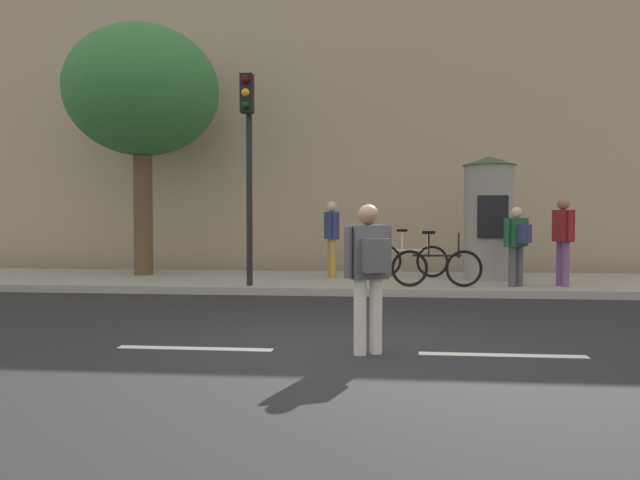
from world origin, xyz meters
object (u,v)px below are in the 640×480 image
Objects in this scene: pedestrian_with_bag at (332,233)px; bicycle_upright at (409,260)px; pedestrian_in_light_jacket at (369,266)px; pedestrian_in_red_top at (563,234)px; bicycle_leaning at (437,267)px; poster_column at (489,217)px; street_tree at (142,92)px; traffic_light at (248,144)px; pedestrian_with_backpack at (517,239)px.

pedestrian_with_bag is 0.97× the size of bicycle_upright.
pedestrian_in_red_top is at bearing 58.76° from pedestrian_in_light_jacket.
bicycle_upright is (-0.46, 2.07, 0.00)m from bicycle_leaning.
poster_column is 2.26m from bicycle_leaning.
bicycle_leaning is at bearing 78.29° from pedestrian_in_light_jacket.
street_tree is 10.01m from pedestrian_in_light_jacket.
street_tree is at bearing -179.11° from bicycle_upright.
pedestrian_with_bag is at bearing -2.89° from street_tree.
traffic_light reaches higher than bicycle_upright.
bicycle_upright is (3.21, 2.34, -2.40)m from traffic_light.
pedestrian_with_backpack reaches higher than pedestrian_in_light_jacket.
pedestrian_with_backpack is (8.25, -1.78, -3.36)m from street_tree.
street_tree is at bearing 177.11° from pedestrian_with_bag.
pedestrian_with_bag reaches higher than bicycle_upright.
pedestrian_in_light_jacket is at bearing -95.21° from bicycle_upright.
traffic_light is at bearing -143.92° from bicycle_upright.
poster_column is 1.54× the size of pedestrian_in_red_top.
poster_column reaches higher than pedestrian_in_light_jacket.
pedestrian_in_light_jacket reaches higher than bicycle_upright.
pedestrian_in_red_top reaches higher than pedestrian_with_backpack.
pedestrian_with_backpack reaches higher than bicycle_leaning.
poster_column is 1.52m from pedestrian_with_backpack.
bicycle_upright is at bearing 150.11° from pedestrian_in_red_top.
pedestrian_in_light_jacket is (2.51, -5.35, -1.97)m from traffic_light.
street_tree is 5.56m from pedestrian_with_bag.
poster_column reaches higher than pedestrian_with_bag.
pedestrian_with_bag reaches higher than bicycle_leaning.
street_tree is (-3.01, 2.24, 1.50)m from traffic_light.
poster_column is 1.73× the size of pedestrian_with_backpack.
bicycle_leaning is at bearing 4.20° from traffic_light.
traffic_light reaches higher than pedestrian_with_bag.
street_tree reaches higher than pedestrian_with_bag.
pedestrian_in_red_top is at bearing -9.86° from street_tree.
street_tree is 9.08m from pedestrian_with_backpack.
pedestrian_in_light_jacket is at bearing -81.97° from pedestrian_with_bag.
pedestrian_with_backpack is 2.81m from bicycle_upright.
street_tree is 7.99m from bicycle_leaning.
poster_column is 8.46m from street_tree.
bicycle_leaning is (2.21, -1.75, -0.61)m from pedestrian_with_bag.
traffic_light is at bearing 115.10° from pedestrian_in_light_jacket.
bicycle_leaning is at bearing -16.43° from street_tree.
bicycle_upright is at bearing 10.50° from pedestrian_with_bag.
traffic_light reaches higher than bicycle_leaning.
bicycle_upright is (-2.94, 1.69, -0.65)m from pedestrian_in_red_top.
bicycle_upright is (6.22, 0.10, -3.90)m from street_tree.
street_tree is 3.31× the size of bicycle_upright.
street_tree is at bearing 163.57° from bicycle_leaning.
pedestrian_in_red_top reaches higher than bicycle_upright.
poster_column reaches higher than bicycle_upright.
pedestrian_with_bag is (-4.68, 1.37, -0.03)m from pedestrian_in_red_top.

